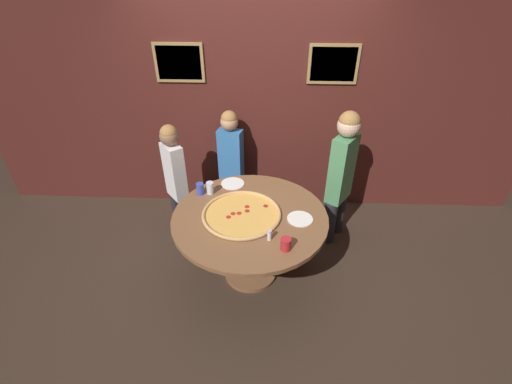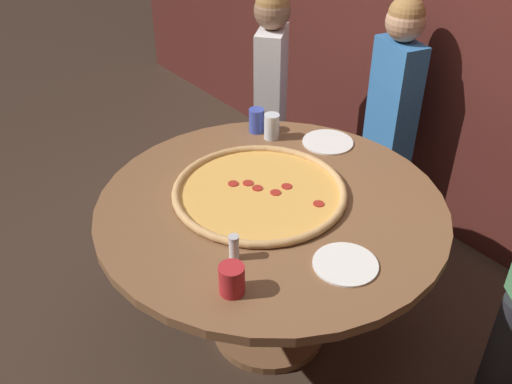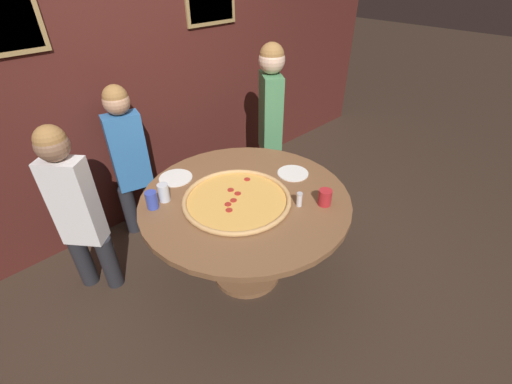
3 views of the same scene
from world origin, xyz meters
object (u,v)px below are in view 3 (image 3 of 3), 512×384
object	(u,v)px
dining_table	(246,214)
drink_cup_front_edge	(164,193)
white_plate_right_side	(176,178)
drink_cup_far_right	(325,197)
diner_side_right	(129,155)
giant_pizza	(237,200)
diner_far_right	(270,118)
white_plate_near_front	(293,173)
diner_side_left	(75,206)
condiment_shaker	(299,199)
drink_cup_near_right	(152,200)

from	to	relation	value
dining_table	drink_cup_front_edge	world-z (taller)	drink_cup_front_edge
white_plate_right_side	drink_cup_far_right	bearing A→B (deg)	-61.40
dining_table	diner_side_right	world-z (taller)	diner_side_right
dining_table	giant_pizza	bearing A→B (deg)	-177.84
drink_cup_front_edge	giant_pizza	bearing A→B (deg)	-45.96
drink_cup_far_right	white_plate_right_side	world-z (taller)	drink_cup_far_right
diner_far_right	diner_side_right	size ratio (longest dim) A/B	1.14
giant_pizza	diner_side_right	world-z (taller)	diner_side_right
white_plate_near_front	drink_cup_far_right	bearing A→B (deg)	-110.07
drink_cup_front_edge	diner_side_left	xyz separation A→B (m)	(-0.44, 0.37, -0.07)
giant_pizza	condiment_shaker	world-z (taller)	condiment_shaker
drink_cup_far_right	condiment_shaker	xyz separation A→B (m)	(-0.13, 0.10, -0.00)
giant_pizza	drink_cup_near_right	xyz separation A→B (m)	(-0.43, 0.33, 0.05)
dining_table	white_plate_right_side	bearing A→B (deg)	111.70
drink_cup_near_right	drink_cup_far_right	world-z (taller)	drink_cup_near_right
white_plate_near_front	dining_table	bearing A→B (deg)	175.25
drink_cup_front_edge	diner_side_left	size ratio (longest dim) A/B	0.09
condiment_shaker	drink_cup_near_right	bearing A→B (deg)	136.65
drink_cup_front_edge	diner_far_right	bearing A→B (deg)	12.58
drink_cup_near_right	diner_side_left	size ratio (longest dim) A/B	0.09
condiment_shaker	white_plate_near_front	bearing A→B (deg)	46.06
drink_cup_far_right	condiment_shaker	size ratio (longest dim) A/B	1.09
white_plate_near_front	condiment_shaker	xyz separation A→B (m)	(-0.27, -0.28, 0.05)
dining_table	giant_pizza	world-z (taller)	giant_pizza
condiment_shaker	diner_side_left	bearing A→B (deg)	135.15
white_plate_near_front	diner_side_left	size ratio (longest dim) A/B	0.18
dining_table	drink_cup_far_right	bearing A→B (deg)	-54.03
drink_cup_near_right	drink_cup_far_right	distance (m)	1.10
white_plate_right_side	condiment_shaker	distance (m)	0.91
giant_pizza	diner_far_right	world-z (taller)	diner_far_right
drink_cup_front_edge	white_plate_near_front	distance (m)	0.93
drink_cup_far_right	white_plate_near_front	xyz separation A→B (m)	(0.14, 0.38, -0.05)
diner_far_right	diner_side_right	distance (m)	1.27
drink_cup_near_right	white_plate_near_front	world-z (taller)	drink_cup_near_right
diner_far_right	condiment_shaker	bearing A→B (deg)	-2.70
drink_cup_near_right	white_plate_near_front	distance (m)	1.01
giant_pizza	diner_side_left	distance (m)	1.05
white_plate_near_front	diner_far_right	distance (m)	0.82
drink_cup_far_right	white_plate_near_front	bearing A→B (deg)	69.93
drink_cup_front_edge	drink_cup_near_right	bearing A→B (deg)	-171.32
dining_table	white_plate_right_side	xyz separation A→B (m)	(-0.20, 0.51, 0.16)
drink_cup_front_edge	condiment_shaker	xyz separation A→B (m)	(0.58, -0.65, -0.01)
dining_table	white_plate_near_front	xyz separation A→B (m)	(0.44, -0.04, 0.16)
white_plate_near_front	diner_side_right	xyz separation A→B (m)	(-0.72, 1.10, -0.00)
diner_side_left	diner_far_right	bearing A→B (deg)	-132.08
drink_cup_far_right	white_plate_right_side	bearing A→B (deg)	118.60
giant_pizza	diner_side_left	world-z (taller)	diner_side_left
diner_side_right	condiment_shaker	bearing A→B (deg)	122.87
giant_pizza	diner_side_right	bearing A→B (deg)	100.78
dining_table	drink_cup_far_right	size ratio (longest dim) A/B	13.20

